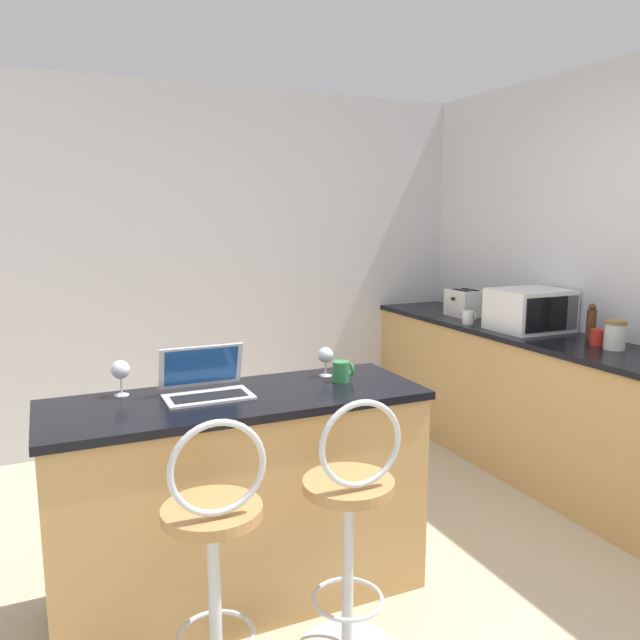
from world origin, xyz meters
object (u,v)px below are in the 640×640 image
(toaster, at_px, (465,303))
(mug_green, at_px, (342,371))
(mug_white, at_px, (468,317))
(wine_glass_tall, at_px, (326,356))
(wine_glass_short, at_px, (120,371))
(mug_red, at_px, (597,337))
(microwave, at_px, (530,310))
(bar_stool_near, at_px, (215,570))
(storage_jar, at_px, (615,335))
(bar_stool_far, at_px, (350,538))
(pepper_mill, at_px, (591,322))
(laptop, at_px, (205,383))

(toaster, xyz_separation_m, mug_green, (-1.66, -1.29, -0.05))
(mug_white, bearing_deg, mug_green, -145.85)
(wine_glass_tall, distance_m, wine_glass_short, 0.92)
(mug_green, relative_size, mug_red, 0.99)
(microwave, distance_m, mug_green, 1.81)
(toaster, distance_m, mug_green, 2.11)
(bar_stool_near, height_order, mug_white, bar_stool_near)
(storage_jar, bearing_deg, mug_green, 179.49)
(bar_stool_far, distance_m, mug_white, 2.39)
(mug_green, distance_m, pepper_mill, 1.84)
(wine_glass_tall, distance_m, mug_white, 1.75)
(toaster, height_order, wine_glass_short, toaster)
(laptop, distance_m, wine_glass_tall, 0.60)
(laptop, relative_size, mug_green, 3.77)
(wine_glass_tall, height_order, mug_green, wine_glass_tall)
(mug_white, relative_size, mug_red, 1.00)
(microwave, distance_m, mug_red, 0.54)
(wine_glass_tall, bearing_deg, laptop, -173.24)
(wine_glass_tall, bearing_deg, mug_green, -74.81)
(bar_stool_far, bearing_deg, mug_green, 66.98)
(microwave, distance_m, storage_jar, 0.66)
(mug_red, bearing_deg, storage_jar, -91.27)
(wine_glass_tall, bearing_deg, storage_jar, -4.14)
(bar_stool_near, xyz_separation_m, microwave, (2.45, 1.22, 0.56))
(laptop, relative_size, pepper_mill, 1.62)
(mug_white, bearing_deg, microwave, -58.85)
(wine_glass_tall, relative_size, mug_white, 1.47)
(mug_red, bearing_deg, bar_stool_far, -160.68)
(bar_stool_near, relative_size, laptop, 2.94)
(pepper_mill, bearing_deg, bar_stool_far, -158.02)
(bar_stool_near, height_order, pepper_mill, pepper_mill)
(laptop, bearing_deg, toaster, 28.64)
(pepper_mill, distance_m, wine_glass_short, 2.78)
(storage_jar, bearing_deg, wine_glass_tall, 175.86)
(mug_white, bearing_deg, laptop, -155.41)
(mug_white, xyz_separation_m, pepper_mill, (0.35, -0.75, 0.06))
(bar_stool_near, relative_size, wine_glass_tall, 7.50)
(laptop, height_order, mug_green, laptop)
(toaster, distance_m, wine_glass_tall, 2.06)
(mug_green, xyz_separation_m, wine_glass_short, (-0.95, 0.17, 0.06))
(storage_jar, distance_m, mug_red, 0.13)
(mug_green, bearing_deg, wine_glass_short, 169.67)
(wine_glass_tall, bearing_deg, microwave, 17.07)
(bar_stool_near, bearing_deg, mug_white, 35.34)
(bar_stool_far, bearing_deg, toaster, 44.41)
(bar_stool_far, distance_m, toaster, 2.73)
(bar_stool_far, bearing_deg, pepper_mill, 21.98)
(laptop, bearing_deg, microwave, 14.52)
(wine_glass_tall, xyz_separation_m, wine_glass_short, (-0.92, 0.06, 0.01))
(mug_red, bearing_deg, pepper_mill, 54.17)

